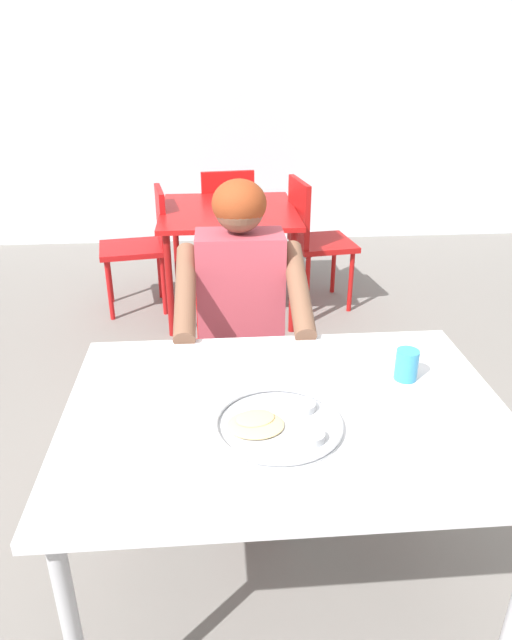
% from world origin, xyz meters
% --- Properties ---
extents(ground_plane, '(12.00, 12.00, 0.05)m').
position_xyz_m(ground_plane, '(0.00, 0.00, -0.03)').
color(ground_plane, slate).
extents(back_wall, '(12.00, 0.12, 3.40)m').
position_xyz_m(back_wall, '(0.00, 4.04, 1.70)').
color(back_wall, silver).
rests_on(back_wall, ground).
extents(table_foreground, '(1.22, 0.87, 0.74)m').
position_xyz_m(table_foreground, '(0.05, 0.00, 0.67)').
color(table_foreground, silver).
rests_on(table_foreground, ground).
extents(thali_tray, '(0.34, 0.34, 0.03)m').
position_xyz_m(thali_tray, '(0.02, -0.09, 0.75)').
color(thali_tray, '#B7BABF').
rests_on(thali_tray, table_foreground).
extents(drinking_cup, '(0.07, 0.07, 0.09)m').
position_xyz_m(drinking_cup, '(0.43, 0.13, 0.79)').
color(drinking_cup, '#338CBF').
rests_on(drinking_cup, table_foreground).
extents(chair_foreground, '(0.40, 0.43, 0.80)m').
position_xyz_m(chair_foreground, '(-0.03, 0.91, 0.47)').
color(chair_foreground, red).
rests_on(chair_foreground, ground).
extents(diner_foreground, '(0.49, 0.55, 1.21)m').
position_xyz_m(diner_foreground, '(-0.03, 0.70, 0.72)').
color(diner_foreground, '#383838').
rests_on(diner_foreground, ground).
extents(table_background_red, '(0.88, 0.96, 0.70)m').
position_xyz_m(table_background_red, '(-0.03, 2.39, 0.63)').
color(table_background_red, '#B71414').
rests_on(table_background_red, ground).
extents(chair_red_left, '(0.49, 0.45, 0.83)m').
position_xyz_m(chair_red_left, '(-0.60, 2.43, 0.48)').
color(chair_red_left, '#B61415').
rests_on(chair_red_left, ground).
extents(chair_red_right, '(0.45, 0.48, 0.88)m').
position_xyz_m(chair_red_right, '(0.54, 2.39, 0.52)').
color(chair_red_right, '#AD1312').
rests_on(chair_red_right, ground).
extents(chair_red_far, '(0.46, 0.43, 0.85)m').
position_xyz_m(chair_red_far, '(-0.02, 2.98, 0.49)').
color(chair_red_far, red).
rests_on(chair_red_far, ground).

